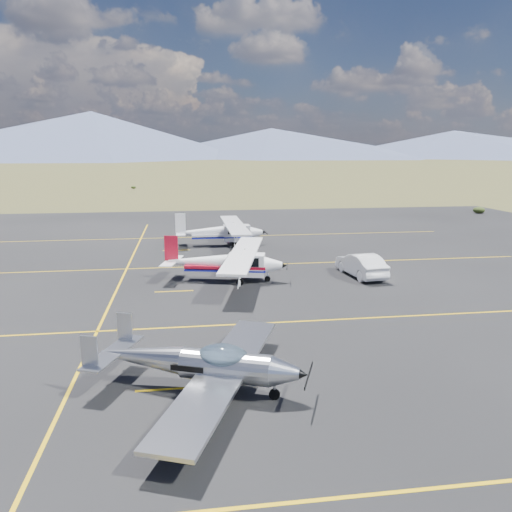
# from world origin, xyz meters

# --- Properties ---
(ground) EXTENTS (1600.00, 1600.00, 0.00)m
(ground) POSITION_xyz_m (0.00, 0.00, 0.00)
(ground) COLOR #383D1C
(ground) RESTS_ON ground
(apron) EXTENTS (72.00, 72.00, 0.02)m
(apron) POSITION_xyz_m (0.00, 7.00, 0.00)
(apron) COLOR black
(apron) RESTS_ON ground
(aircraft_low_wing) EXTENTS (6.49, 8.69, 1.92)m
(aircraft_low_wing) POSITION_xyz_m (-1.94, -3.81, 0.92)
(aircraft_low_wing) COLOR silver
(aircraft_low_wing) RESTS_ON apron
(aircraft_cessna) EXTENTS (6.45, 10.02, 2.54)m
(aircraft_cessna) POSITION_xyz_m (-0.14, 9.25, 1.13)
(aircraft_cessna) COLOR white
(aircraft_cessna) RESTS_ON apron
(aircraft_plain) EXTENTS (6.00, 10.00, 2.54)m
(aircraft_plain) POSITION_xyz_m (0.42, 19.90, 1.13)
(aircraft_plain) COLOR silver
(aircraft_plain) RESTS_ON apron
(sedan) EXTENTS (1.94, 4.30, 1.37)m
(sedan) POSITION_xyz_m (7.75, 9.19, 0.69)
(sedan) COLOR white
(sedan) RESTS_ON apron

